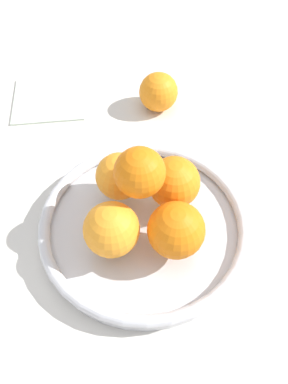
{
  "coord_description": "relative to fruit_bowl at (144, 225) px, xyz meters",
  "views": [
    {
      "loc": [
        -0.17,
        -0.23,
        0.47
      ],
      "look_at": [
        0.0,
        0.0,
        0.1
      ],
      "focal_mm": 35.0,
      "sensor_mm": 36.0,
      "label": 1
    }
  ],
  "objects": [
    {
      "name": "orange_pile",
      "position": [
        0.0,
        -0.0,
        0.06
      ],
      "size": [
        0.18,
        0.19,
        0.12
      ],
      "color": "orange",
      "rests_on": "fruit_bowl"
    },
    {
      "name": "fruit_bowl",
      "position": [
        0.0,
        0.0,
        0.0
      ],
      "size": [
        0.3,
        0.3,
        0.03
      ],
      "color": "silver",
      "rests_on": "ground_plane"
    },
    {
      "name": "stray_orange",
      "position": [
        0.18,
        0.21,
        0.02
      ],
      "size": [
        0.07,
        0.07,
        0.07
      ],
      "primitive_type": "sphere",
      "color": "orange",
      "rests_on": "ground_plane"
    },
    {
      "name": "napkin_folded",
      "position": [
        0.02,
        0.35,
        -0.01
      ],
      "size": [
        0.18,
        0.18,
        0.01
      ],
      "primitive_type": "cube",
      "rotation": [
        0.0,
        0.0,
        -0.5
      ],
      "color": "silver",
      "rests_on": "ground_plane"
    },
    {
      "name": "ground_plane",
      "position": [
        0.0,
        0.0,
        -0.02
      ],
      "size": [
        4.0,
        4.0,
        0.0
      ],
      "primitive_type": "plane",
      "color": "beige"
    }
  ]
}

